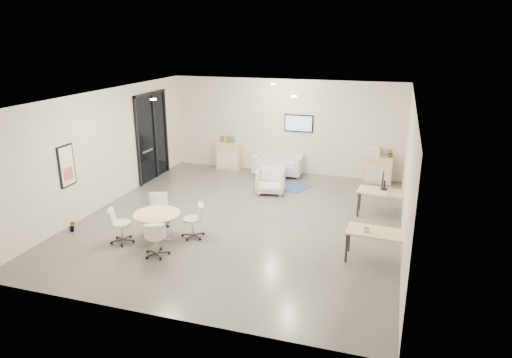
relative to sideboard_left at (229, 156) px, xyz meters
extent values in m
cube|color=#54514D|center=(1.94, -4.25, -0.88)|extent=(8.00, 9.00, 0.80)
cube|color=white|center=(1.94, -4.25, 3.12)|extent=(8.00, 9.00, 0.80)
cube|color=white|center=(1.94, 0.65, 1.12)|extent=(8.00, 0.80, 3.20)
cube|color=white|center=(1.94, -9.15, 1.12)|extent=(8.00, 0.80, 3.20)
cube|color=white|center=(-2.46, -4.25, 1.12)|extent=(0.80, 9.00, 3.20)
cube|color=white|center=(6.34, -4.25, 1.12)|extent=(0.80, 9.00, 3.20)
cube|color=black|center=(-2.02, -1.75, 0.95)|extent=(0.02, 1.90, 2.85)
cube|color=black|center=(-2.00, -1.75, 2.33)|extent=(0.06, 1.90, 0.08)
cube|color=black|center=(-2.00, -2.66, 0.95)|extent=(0.06, 0.08, 2.85)
cube|color=black|center=(-2.00, -0.84, 0.95)|extent=(0.06, 0.08, 2.85)
cube|color=black|center=(-2.00, -1.60, 0.95)|extent=(0.06, 0.07, 2.85)
cube|color=#B2B2B7|center=(-1.96, -2.20, 0.57)|extent=(0.04, 0.60, 0.05)
cube|color=black|center=(-2.03, -5.85, 1.07)|extent=(0.04, 0.54, 1.04)
cube|color=white|center=(-2.01, -5.85, 1.07)|extent=(0.01, 0.46, 0.96)
cube|color=#C55A50|center=(-2.01, -5.85, 0.87)|extent=(0.01, 0.32, 0.30)
cube|color=black|center=(2.44, 0.21, 1.27)|extent=(0.98, 0.05, 0.58)
cube|color=#85A5E6|center=(2.44, 0.19, 1.27)|extent=(0.90, 0.01, 0.50)
cylinder|color=#FFEAC6|center=(0.14, -5.25, 2.70)|extent=(0.14, 0.14, 0.03)
cylinder|color=#FFEAC6|center=(3.14, -3.75, 2.70)|extent=(0.14, 0.14, 0.03)
cylinder|color=#FFEAC6|center=(1.94, -1.25, 2.70)|extent=(0.14, 0.14, 0.03)
cube|color=#D6BE81|center=(0.00, 0.00, 0.00)|extent=(0.86, 0.43, 0.96)
cube|color=white|center=(-0.20, -0.22, -0.09)|extent=(0.36, 0.02, 0.58)
cube|color=white|center=(0.20, -0.22, -0.09)|extent=(0.36, 0.02, 0.58)
cube|color=#D6BE81|center=(5.16, 0.01, -0.04)|extent=(0.87, 0.41, 0.87)
cube|color=white|center=(4.96, -0.20, -0.13)|extent=(0.37, 0.02, 0.52)
cube|color=white|center=(5.36, -0.20, -0.13)|extent=(0.37, 0.02, 0.52)
cube|color=red|center=(-0.27, 0.00, 0.59)|extent=(0.04, 0.14, 0.22)
cube|color=#337FCC|center=(-0.20, 0.00, 0.59)|extent=(0.04, 0.14, 0.22)
cube|color=gold|center=(-0.14, 0.00, 0.59)|extent=(0.04, 0.14, 0.22)
cube|color=#4CB24C|center=(-0.07, 0.00, 0.59)|extent=(0.04, 0.14, 0.22)
cube|color=#CC6619|center=(-0.01, 0.00, 0.59)|extent=(0.04, 0.14, 0.22)
cube|color=purple|center=(0.05, 0.00, 0.59)|extent=(0.04, 0.14, 0.22)
cube|color=#E54C7F|center=(0.12, 0.00, 0.59)|extent=(0.04, 0.14, 0.22)
cube|color=teal|center=(0.18, 0.00, 0.59)|extent=(0.04, 0.14, 0.22)
cube|color=white|center=(4.95, 0.01, 0.53)|extent=(0.46, 0.39, 0.27)
cube|color=white|center=(4.95, 0.01, 0.69)|extent=(0.35, 0.29, 0.06)
cube|color=beige|center=(1.85, -0.21, -0.22)|extent=(1.64, 0.82, 0.31)
cube|color=beige|center=(1.85, 0.10, 0.09)|extent=(1.64, 0.19, 0.31)
cube|color=beige|center=(1.10, -0.21, -0.07)|extent=(0.14, 0.82, 0.62)
cube|color=beige|center=(2.60, -0.21, -0.07)|extent=(0.14, 0.82, 0.62)
cube|color=navy|center=(2.42, -1.26, -0.47)|extent=(1.57, 1.29, 0.01)
imported|color=beige|center=(1.88, -1.02, -0.14)|extent=(0.79, 0.82, 0.69)
imported|color=beige|center=(2.11, -2.04, -0.05)|extent=(0.95, 0.91, 0.85)
cube|color=#D6BE81|center=(5.43, -2.90, 0.19)|extent=(1.37, 0.77, 0.04)
cube|color=black|center=(4.82, -3.19, -0.15)|extent=(0.05, 0.05, 0.65)
cube|color=black|center=(6.05, -3.19, -0.15)|extent=(0.05, 0.05, 0.65)
cube|color=black|center=(4.82, -2.62, -0.15)|extent=(0.05, 0.05, 0.65)
cube|color=black|center=(6.05, -2.62, -0.15)|extent=(0.05, 0.05, 0.65)
cube|color=#D6BE81|center=(5.42, -5.55, 0.17)|extent=(1.32, 0.72, 0.04)
cube|color=black|center=(4.82, -5.82, -0.16)|extent=(0.05, 0.05, 0.63)
cube|color=black|center=(6.02, -5.82, -0.16)|extent=(0.05, 0.05, 0.63)
cube|color=black|center=(4.82, -5.27, -0.16)|extent=(0.05, 0.05, 0.63)
cube|color=black|center=(6.02, -5.27, -0.16)|extent=(0.05, 0.05, 0.63)
cylinder|color=black|center=(5.43, -2.75, 0.22)|extent=(0.20, 0.20, 0.02)
cube|color=black|center=(5.43, -2.75, 0.34)|extent=(0.04, 0.03, 0.24)
cube|color=black|center=(5.38, -2.75, 0.49)|extent=(0.03, 0.50, 0.32)
cylinder|color=#D6BE81|center=(0.47, -6.01, 0.16)|extent=(1.09, 1.09, 0.04)
cylinder|color=#B2B2B7|center=(0.47, -6.01, -0.17)|extent=(0.10, 0.10, 0.62)
cube|color=#B2B2B7|center=(0.47, -6.01, -0.46)|extent=(0.63, 0.06, 0.03)
cube|color=#B2B2B7|center=(0.47, -6.01, -0.46)|extent=(0.06, 0.63, 0.03)
imported|color=#3F7F3F|center=(5.50, 0.00, 0.51)|extent=(0.36, 0.37, 0.23)
imported|color=#3F7F3F|center=(-1.76, -6.25, -0.42)|extent=(0.24, 0.32, 0.13)
imported|color=white|center=(5.19, -5.64, 0.25)|extent=(0.14, 0.12, 0.13)
camera|label=1|loc=(5.60, -14.70, 4.17)|focal=32.00mm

